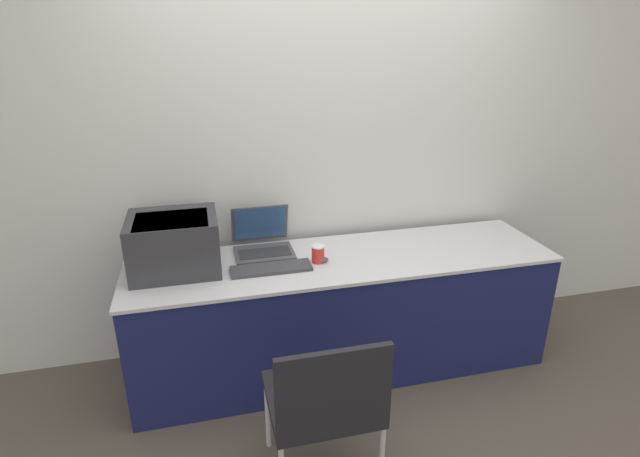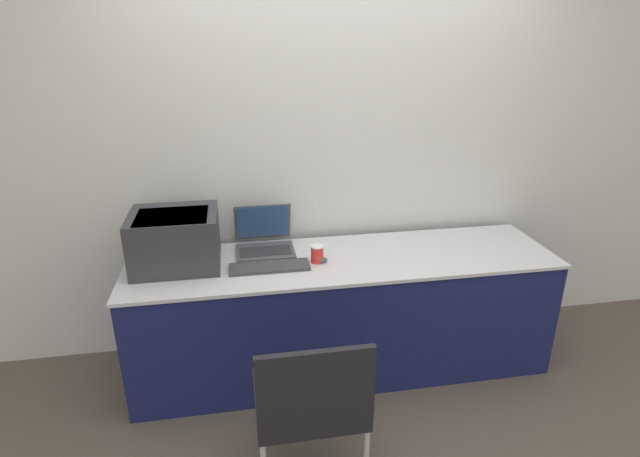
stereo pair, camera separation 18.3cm
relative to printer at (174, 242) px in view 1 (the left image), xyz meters
The scene contains 9 objects.
ground_plane 1.37m from the printer, 22.28° to the right, with size 14.00×14.00×0.00m, color brown.
wall_back 1.08m from the printer, 20.29° to the left, with size 8.00×0.05×2.60m.
table 1.09m from the printer, ahead, with size 2.50×0.66×0.74m.
printer is the anchor object (origin of this frame).
laptop_left 0.53m from the printer, 15.40° to the left, with size 0.35×0.34×0.26m.
external_keyboard 0.55m from the printer, 15.11° to the right, with size 0.45×0.14×0.02m.
coffee_cup 0.80m from the printer, ahead, with size 0.07×0.07×0.10m.
mouse 0.83m from the printer, ahead, with size 0.07×0.04×0.04m.
chair 1.19m from the printer, 56.75° to the right, with size 0.48×0.47×0.84m.
Camera 1 is at (-0.77, -2.22, 1.98)m, focal length 28.00 mm.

